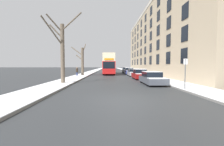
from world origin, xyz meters
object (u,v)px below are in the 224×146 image
at_px(parked_car_2, 133,73).
at_px(parked_car_3, 129,71).
at_px(bare_tree_left_0, 62,50).
at_px(street_sign_post, 185,72).
at_px(oncoming_van, 106,68).
at_px(parked_car_4, 126,70).
at_px(parked_car_0, 152,78).
at_px(parked_car_1, 140,74).
at_px(bare_tree_left_1, 82,60).
at_px(pedestrian_left_sidewalk, 77,71).
at_px(double_decker_bus, 109,63).

xyz_separation_m(parked_car_2, parked_car_3, (0.00, 5.30, 0.08)).
relative_size(bare_tree_left_0, street_sign_post, 2.92).
xyz_separation_m(bare_tree_left_0, oncoming_van, (3.88, 35.96, -2.30)).
relative_size(parked_car_2, parked_car_4, 1.02).
bearing_deg(street_sign_post, parked_car_0, 108.63).
height_order(parked_car_0, parked_car_1, parked_car_1).
bearing_deg(parked_car_0, bare_tree_left_1, 126.55).
height_order(bare_tree_left_1, oncoming_van, bare_tree_left_1).
xyz_separation_m(parked_car_2, street_sign_post, (1.37, -16.34, 0.81)).
distance_m(parked_car_0, parked_car_2, 12.27).
relative_size(parked_car_3, parked_car_4, 1.05).
relative_size(bare_tree_left_0, parked_car_1, 1.76).
distance_m(bare_tree_left_0, bare_tree_left_1, 12.64).
height_order(bare_tree_left_1, parked_car_1, bare_tree_left_1).
distance_m(parked_car_0, parked_car_4, 23.72).
bearing_deg(parked_car_2, parked_car_4, 90.00).
bearing_deg(parked_car_4, parked_car_0, -90.00).
height_order(bare_tree_left_0, parked_car_4, bare_tree_left_0).
bearing_deg(parked_car_4, oncoming_van, 113.56).
bearing_deg(street_sign_post, bare_tree_left_0, 158.47).
relative_size(parked_car_1, parked_car_3, 0.91).
distance_m(parked_car_2, parked_car_3, 5.30).
relative_size(parked_car_0, pedestrian_left_sidewalk, 2.80).
distance_m(double_decker_bus, parked_car_0, 18.84).
relative_size(parked_car_0, street_sign_post, 1.84).
xyz_separation_m(bare_tree_left_1, pedestrian_left_sidewalk, (-0.74, -1.16, -2.01)).
height_order(oncoming_van, pedestrian_left_sidewalk, oncoming_van).
height_order(parked_car_0, parked_car_2, parked_car_2).
distance_m(double_decker_bus, oncoming_van, 17.95).
xyz_separation_m(parked_car_0, parked_car_4, (0.00, 23.72, 0.08)).
bearing_deg(bare_tree_left_0, street_sign_post, -21.53).
bearing_deg(double_decker_bus, parked_car_3, -8.19).
relative_size(double_decker_bus, parked_car_3, 2.37).
bearing_deg(parked_car_3, pedestrian_left_sidewalk, -149.59).
bearing_deg(pedestrian_left_sidewalk, oncoming_van, -85.06).
xyz_separation_m(parked_car_1, parked_car_4, (0.00, 17.66, 0.02)).
bearing_deg(pedestrian_left_sidewalk, parked_car_4, -114.02).
xyz_separation_m(parked_car_2, oncoming_van, (-5.39, 23.82, 0.60)).
distance_m(parked_car_3, oncoming_van, 19.29).
relative_size(double_decker_bus, oncoming_van, 1.89).
bearing_deg(pedestrian_left_sidewalk, bare_tree_left_1, -106.56).
height_order(parked_car_1, pedestrian_left_sidewalk, pedestrian_left_sidewalk).
bearing_deg(pedestrian_left_sidewalk, parked_car_2, -160.17).
xyz_separation_m(bare_tree_left_0, double_decker_bus, (4.82, 18.08, -1.03)).
bearing_deg(bare_tree_left_1, bare_tree_left_0, -89.18).
distance_m(bare_tree_left_0, double_decker_bus, 18.74).
height_order(parked_car_0, oncoming_van, oncoming_van).
distance_m(parked_car_2, parked_car_4, 11.45).
bearing_deg(parked_car_2, double_decker_bus, 126.81).
distance_m(parked_car_1, pedestrian_left_sidewalk, 11.60).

